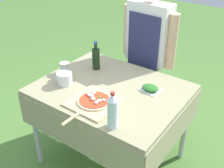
# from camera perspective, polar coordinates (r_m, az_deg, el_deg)

# --- Properties ---
(ground_plane) EXTENTS (12.00, 12.00, 0.00)m
(ground_plane) POSITION_cam_1_polar(r_m,az_deg,el_deg) (2.86, -0.16, -14.90)
(ground_plane) COLOR #517F38
(prep_table) EXTENTS (1.22, 0.97, 0.82)m
(prep_table) POSITION_cam_1_polar(r_m,az_deg,el_deg) (2.39, -0.19, -2.66)
(prep_table) COLOR gray
(prep_table) RESTS_ON ground
(person_cook) EXTENTS (0.59, 0.22, 1.58)m
(person_cook) POSITION_cam_1_polar(r_m,az_deg,el_deg) (2.82, 7.33, 7.32)
(person_cook) COLOR #70604C
(person_cook) RESTS_ON ground
(pizza_on_peel) EXTENTS (0.37, 0.53, 0.05)m
(pizza_on_peel) POSITION_cam_1_polar(r_m,az_deg,el_deg) (2.15, -3.71, -3.59)
(pizza_on_peel) COLOR #D1B27F
(pizza_on_peel) RESTS_ON prep_table
(oil_bottle) EXTENTS (0.07, 0.07, 0.27)m
(oil_bottle) POSITION_cam_1_polar(r_m,az_deg,el_deg) (2.60, -3.28, 5.26)
(oil_bottle) COLOR black
(oil_bottle) RESTS_ON prep_table
(water_bottle) EXTENTS (0.07, 0.07, 0.28)m
(water_bottle) POSITION_cam_1_polar(r_m,az_deg,el_deg) (1.85, 0.12, -5.52)
(water_bottle) COLOR silver
(water_bottle) RESTS_ON prep_table
(herb_container) EXTENTS (0.18, 0.15, 0.04)m
(herb_container) POSITION_cam_1_polar(r_m,az_deg,el_deg) (2.32, 7.79, -0.85)
(herb_container) COLOR silver
(herb_container) RESTS_ON prep_table
(mixing_tub) EXTENTS (0.13, 0.13, 0.10)m
(mixing_tub) POSITION_cam_1_polar(r_m,az_deg,el_deg) (2.41, -9.62, 1.15)
(mixing_tub) COLOR silver
(mixing_tub) RESTS_ON prep_table
(sauce_jar) EXTENTS (0.09, 0.09, 0.10)m
(sauce_jar) POSITION_cam_1_polar(r_m,az_deg,el_deg) (2.59, -9.55, 3.16)
(sauce_jar) COLOR silver
(sauce_jar) RESTS_ON prep_table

